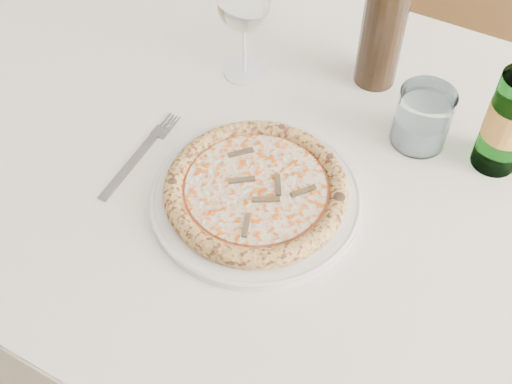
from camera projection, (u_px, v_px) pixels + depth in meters
floor at (375, 302)px, 1.72m from camera, size 5.00×6.00×0.02m
dining_table at (285, 189)px, 1.08m from camera, size 1.58×0.93×0.76m
chair_far at (448, 30)px, 1.59m from camera, size 0.43×0.43×0.93m
plate at (256, 197)px, 0.95m from camera, size 0.32×0.32×0.02m
pizza at (256, 189)px, 0.94m from camera, size 0.27×0.27×0.03m
fork at (139, 156)px, 1.02m from camera, size 0.03×0.21×0.00m
wine_glass at (244, 5)px, 1.04m from camera, size 0.09×0.09×0.20m
tumbler at (422, 121)px, 1.01m from camera, size 0.09×0.09×0.10m
wine_bottle at (385, 19)px, 1.04m from camera, size 0.07×0.07×0.30m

